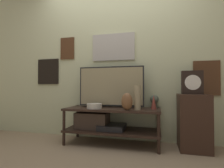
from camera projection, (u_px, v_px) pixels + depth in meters
ground_plane at (106, 151)px, 2.18m from camera, size 12.00×12.00×0.00m
wall_back at (117, 53)px, 2.77m from camera, size 6.40×0.08×2.70m
media_console at (105, 121)px, 2.49m from camera, size 1.33×0.49×0.51m
television at (111, 86)px, 2.59m from camera, size 0.98×0.05×0.60m
vase_tall_ceramic at (137, 98)px, 2.27m from camera, size 0.08×0.08×0.32m
vase_wide_bowl at (94, 106)px, 2.42m from camera, size 0.21×0.21×0.07m
vase_slim_bronze at (154, 102)px, 2.35m from camera, size 0.07×0.07×0.20m
vase_urn_stoneware at (127, 102)px, 2.25m from camera, size 0.15×0.12×0.22m
candle_jar at (134, 104)px, 2.59m from camera, size 0.08×0.08×0.09m
decorative_bust at (154, 100)px, 2.52m from camera, size 0.12×0.12×0.18m
side_table at (193, 122)px, 2.25m from camera, size 0.37×0.40×0.71m
mantel_clock at (192, 83)px, 2.24m from camera, size 0.25×0.11×0.30m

